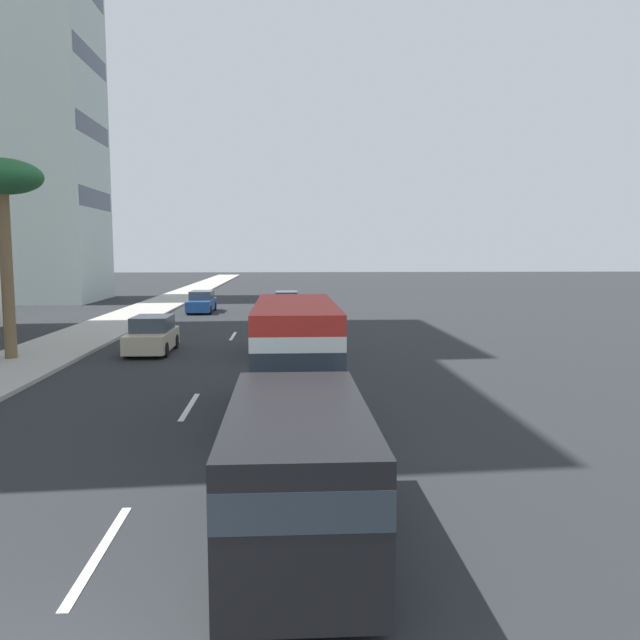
{
  "coord_description": "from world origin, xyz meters",
  "views": [
    {
      "loc": [
        -5.58,
        -2.81,
        4.5
      ],
      "look_at": [
        16.39,
        -4.04,
        2.07
      ],
      "focal_mm": 34.82,
      "sensor_mm": 36.0,
      "label": 1
    }
  ],
  "objects_px": {
    "car_lead": "(287,302)",
    "palm_tree": "(2,186)",
    "van_fourth": "(298,466)",
    "van_third": "(293,322)",
    "car_sixth": "(152,335)",
    "minibus_second": "(295,355)",
    "car_fifth": "(202,302)"
  },
  "relations": [
    {
      "from": "minibus_second",
      "to": "palm_tree",
      "type": "relative_size",
      "value": 0.84
    },
    {
      "from": "van_fourth",
      "to": "car_sixth",
      "type": "xyz_separation_m",
      "value": [
        18.78,
        6.13,
        -0.51
      ]
    },
    {
      "from": "van_fourth",
      "to": "car_lead",
      "type": "bearing_deg",
      "value": 0.14
    },
    {
      "from": "van_fourth",
      "to": "car_fifth",
      "type": "xyz_separation_m",
      "value": [
        37.33,
        6.4,
        -0.53
      ]
    },
    {
      "from": "minibus_second",
      "to": "van_third",
      "type": "distance_m",
      "value": 10.76
    },
    {
      "from": "van_third",
      "to": "palm_tree",
      "type": "height_order",
      "value": "palm_tree"
    },
    {
      "from": "palm_tree",
      "to": "van_third",
      "type": "bearing_deg",
      "value": -82.81
    },
    {
      "from": "van_third",
      "to": "palm_tree",
      "type": "bearing_deg",
      "value": 97.19
    },
    {
      "from": "minibus_second",
      "to": "van_fourth",
      "type": "bearing_deg",
      "value": 179.32
    },
    {
      "from": "car_fifth",
      "to": "car_sixth",
      "type": "height_order",
      "value": "car_sixth"
    },
    {
      "from": "palm_tree",
      "to": "car_sixth",
      "type": "bearing_deg",
      "value": -69.44
    },
    {
      "from": "palm_tree",
      "to": "car_lead",
      "type": "bearing_deg",
      "value": -29.07
    },
    {
      "from": "car_sixth",
      "to": "palm_tree",
      "type": "xyz_separation_m",
      "value": [
        -1.99,
        5.32,
        6.33
      ]
    },
    {
      "from": "car_lead",
      "to": "palm_tree",
      "type": "relative_size",
      "value": 0.52
    },
    {
      "from": "car_lead",
      "to": "van_fourth",
      "type": "relative_size",
      "value": 0.82
    },
    {
      "from": "car_lead",
      "to": "palm_tree",
      "type": "bearing_deg",
      "value": 150.93
    },
    {
      "from": "car_sixth",
      "to": "car_lead",
      "type": "bearing_deg",
      "value": 161.85
    },
    {
      "from": "van_third",
      "to": "minibus_second",
      "type": "bearing_deg",
      "value": 179.67
    },
    {
      "from": "car_lead",
      "to": "van_fourth",
      "type": "height_order",
      "value": "van_fourth"
    },
    {
      "from": "van_third",
      "to": "van_fourth",
      "type": "xyz_separation_m",
      "value": [
        -18.25,
        0.15,
        -0.11
      ]
    },
    {
      "from": "van_third",
      "to": "car_sixth",
      "type": "bearing_deg",
      "value": 85.18
    },
    {
      "from": "car_lead",
      "to": "car_sixth",
      "type": "bearing_deg",
      "value": 161.85
    },
    {
      "from": "van_fourth",
      "to": "car_sixth",
      "type": "height_order",
      "value": "van_fourth"
    },
    {
      "from": "car_lead",
      "to": "minibus_second",
      "type": "height_order",
      "value": "minibus_second"
    },
    {
      "from": "van_fourth",
      "to": "car_sixth",
      "type": "relative_size",
      "value": 1.26
    },
    {
      "from": "van_fourth",
      "to": "car_fifth",
      "type": "relative_size",
      "value": 1.08
    },
    {
      "from": "car_lead",
      "to": "car_fifth",
      "type": "bearing_deg",
      "value": 89.06
    },
    {
      "from": "car_lead",
      "to": "palm_tree",
      "type": "xyz_separation_m",
      "value": [
        -20.44,
        11.36,
        6.36
      ]
    },
    {
      "from": "minibus_second",
      "to": "van_fourth",
      "type": "height_order",
      "value": "minibus_second"
    },
    {
      "from": "van_fourth",
      "to": "palm_tree",
      "type": "height_order",
      "value": "palm_tree"
    },
    {
      "from": "car_lead",
      "to": "minibus_second",
      "type": "distance_m",
      "value": 29.75
    },
    {
      "from": "van_fourth",
      "to": "car_sixth",
      "type": "distance_m",
      "value": 19.76
    }
  ]
}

